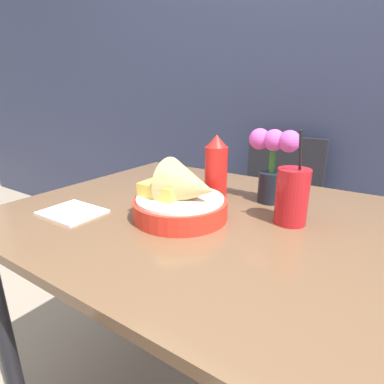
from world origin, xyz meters
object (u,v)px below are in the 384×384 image
Objects in this scene: ketchup_bottle at (216,168)px; flower_vase at (272,159)px; chair_far_window at (276,207)px; food_basket at (183,198)px; drink_cup at (292,198)px.

flower_vase reaches higher than ketchup_bottle.
food_basket is (0.02, -0.87, 0.30)m from chair_far_window.
food_basket reaches higher than chair_far_window.
flower_vase is (0.16, -0.61, 0.38)m from chair_far_window.
food_basket is at bearing -86.15° from ketchup_bottle.
ketchup_bottle is 0.90× the size of flower_vase.
chair_far_window is at bearing 90.18° from ketchup_bottle.
food_basket is at bearing -120.16° from flower_vase.
ketchup_bottle is 0.27m from drink_cup.
flower_vase is at bearing 18.10° from ketchup_bottle.
ketchup_bottle is (-0.01, 0.20, 0.04)m from food_basket.
chair_far_window is 0.84m from drink_cup.
drink_cup is 0.17m from flower_vase.
chair_far_window is 0.75m from ketchup_bottle.
drink_cup is 1.09× the size of flower_vase.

